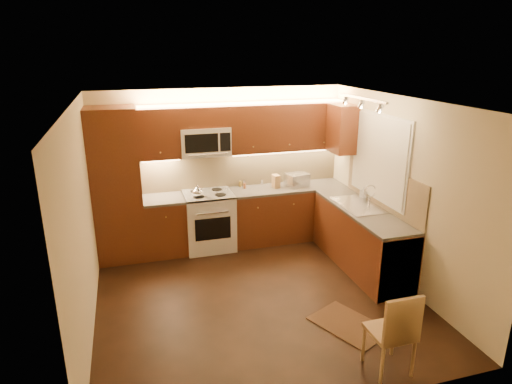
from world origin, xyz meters
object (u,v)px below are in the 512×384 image
object	(u,v)px
microwave	(205,141)
knife_block	(276,181)
sink	(358,201)
toaster_oven	(297,180)
kettle	(198,191)
soap_bottle	(363,192)
dining_chair	(390,330)
stove	(209,221)

from	to	relation	value
microwave	knife_block	xyz separation A→B (m)	(1.14, -0.08, -0.71)
microwave	sink	world-z (taller)	microwave
toaster_oven	knife_block	xyz separation A→B (m)	(-0.36, 0.02, -0.00)
kettle	toaster_oven	bearing A→B (deg)	-0.13
sink	toaster_oven	xyz separation A→B (m)	(-0.50, 1.15, 0.03)
soap_bottle	kettle	bearing A→B (deg)	140.36
toaster_oven	knife_block	size ratio (longest dim) A/B	1.67
microwave	kettle	world-z (taller)	microwave
sink	dining_chair	size ratio (longest dim) A/B	0.95
stove	kettle	size ratio (longest dim) A/B	4.85
microwave	dining_chair	size ratio (longest dim) A/B	0.84
microwave	soap_bottle	distance (m)	2.55
stove	sink	world-z (taller)	sink
toaster_oven	dining_chair	distance (m)	3.43
stove	sink	bearing A→B (deg)	-29.36
knife_block	microwave	bearing A→B (deg)	171.82
kettle	sink	bearing A→B (deg)	-29.96
stove	sink	xyz separation A→B (m)	(2.00, -1.12, 0.52)
soap_bottle	dining_chair	world-z (taller)	soap_bottle
kettle	soap_bottle	bearing A→B (deg)	-21.78
stove	soap_bottle	distance (m)	2.45
microwave	kettle	distance (m)	0.78
microwave	kettle	bearing A→B (deg)	-124.34
sink	toaster_oven	size ratio (longest dim) A/B	2.42
sink	dining_chair	world-z (taller)	sink
stove	soap_bottle	world-z (taller)	soap_bottle
microwave	dining_chair	world-z (taller)	microwave
kettle	microwave	bearing A→B (deg)	50.15
toaster_oven	dining_chair	world-z (taller)	toaster_oven
soap_bottle	dining_chair	distance (m)	2.77
microwave	toaster_oven	distance (m)	1.66
kettle	knife_block	world-z (taller)	knife_block
knife_block	toaster_oven	bearing A→B (deg)	-7.92
toaster_oven	sink	bearing A→B (deg)	-79.65
dining_chair	soap_bottle	bearing A→B (deg)	66.42
microwave	soap_bottle	size ratio (longest dim) A/B	4.21
stove	toaster_oven	xyz separation A→B (m)	(1.50, 0.03, 0.55)
stove	dining_chair	distance (m)	3.54
sink	soap_bottle	distance (m)	0.37
dining_chair	knife_block	bearing A→B (deg)	90.12
stove	dining_chair	xyz separation A→B (m)	(1.17, -3.34, -0.01)
sink	soap_bottle	size ratio (longest dim) A/B	4.76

